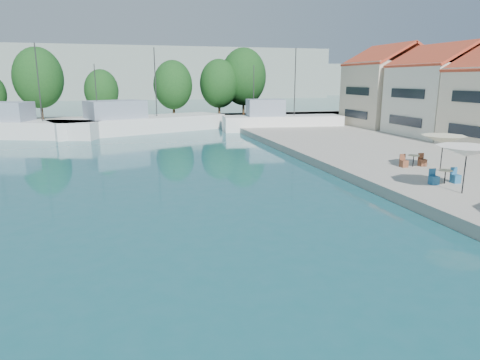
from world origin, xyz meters
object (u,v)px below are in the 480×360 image
object	(u,v)px
umbrella_white	(467,151)
umbrella_cream	(443,140)
trawler_02	(26,128)
trawler_03	(137,123)
trawler_04	(279,122)

from	to	relation	value
umbrella_white	umbrella_cream	xyz separation A→B (m)	(2.71, 4.84, -0.16)
trawler_02	umbrella_white	xyz separation A→B (m)	(26.32, -33.33, 1.65)
umbrella_cream	trawler_02	bearing A→B (deg)	135.53
trawler_03	umbrella_white	world-z (taller)	trawler_03
trawler_02	umbrella_white	distance (m)	42.50
trawler_04	trawler_03	bearing A→B (deg)	177.77
trawler_03	trawler_02	bearing A→B (deg)	167.57
trawler_04	umbrella_cream	world-z (taller)	trawler_04
trawler_02	trawler_04	xyz separation A→B (m)	(28.68, -0.63, 0.00)
umbrella_cream	trawler_04	bearing A→B (deg)	90.71
trawler_03	trawler_04	world-z (taller)	same
trawler_04	umbrella_cream	distance (m)	27.91
trawler_02	trawler_03	world-z (taller)	same
trawler_03	umbrella_cream	world-z (taller)	trawler_03
trawler_02	trawler_04	world-z (taller)	same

